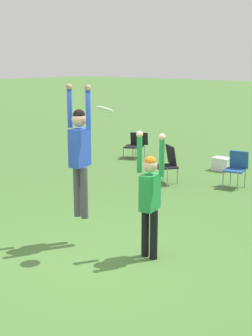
# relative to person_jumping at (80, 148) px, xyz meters

# --- Properties ---
(ground_plane) EXTENTS (120.00, 120.00, 0.00)m
(ground_plane) POSITION_rel_person_jumping_xyz_m (0.65, -0.24, -1.61)
(ground_plane) COLOR #4C7A38
(person_jumping) EXTENTS (0.52, 0.40, 2.18)m
(person_jumping) POSITION_rel_person_jumping_xyz_m (0.00, 0.00, 0.00)
(person_jumping) COLOR #4C4C51
(person_jumping) RESTS_ON ground_plane
(person_defending) EXTENTS (0.51, 0.39, 1.96)m
(person_defending) POSITION_rel_person_jumping_xyz_m (1.24, 0.24, -0.58)
(person_defending) COLOR black
(person_defending) RESTS_ON ground_plane
(frisbee) EXTENTS (0.27, 0.26, 0.12)m
(frisbee) POSITION_rel_person_jumping_xyz_m (0.59, -0.04, 0.67)
(frisbee) COLOR white
(camping_chair_0) EXTENTS (0.71, 0.79, 0.93)m
(camping_chair_0) POSITION_rel_person_jumping_xyz_m (-1.13, 4.15, -1.07)
(camping_chair_0) COLOR gray
(camping_chair_0) RESTS_ON ground_plane
(camping_chair_2) EXTENTS (0.74, 0.80, 0.78)m
(camping_chair_2) POSITION_rel_person_jumping_xyz_m (-3.67, 6.09, -1.16)
(camping_chair_2) COLOR gray
(camping_chair_2) RESTS_ON ground_plane
(camping_chair_3) EXTENTS (0.53, 0.57, 0.87)m
(camping_chair_3) POSITION_rel_person_jumping_xyz_m (0.35, 4.89, -1.09)
(camping_chair_3) COLOR gray
(camping_chair_3) RESTS_ON ground_plane
(cooler_box) EXTENTS (0.49, 0.37, 0.36)m
(cooler_box) POSITION_rel_person_jumping_xyz_m (-0.74, 6.22, -1.43)
(cooler_box) COLOR white
(cooler_box) RESTS_ON ground_plane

